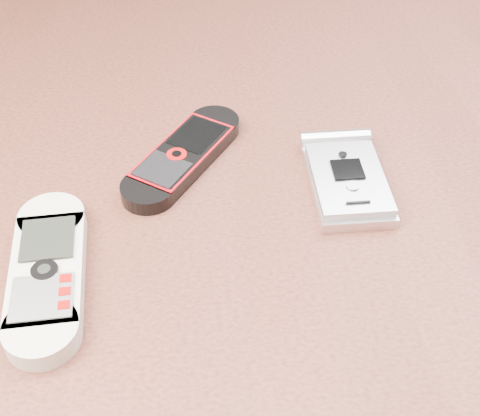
% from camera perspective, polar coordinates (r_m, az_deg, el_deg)
% --- Properties ---
extents(table, '(1.20, 0.80, 0.75)m').
position_cam_1_polar(table, '(0.57, -0.51, -8.52)').
color(table, black).
rests_on(table, ground).
extents(nokia_white, '(0.05, 0.15, 0.02)m').
position_cam_1_polar(nokia_white, '(0.46, -16.12, -5.26)').
color(nokia_white, beige).
rests_on(nokia_white, table).
extents(nokia_black_red, '(0.11, 0.14, 0.01)m').
position_cam_1_polar(nokia_black_red, '(0.54, -4.88, 4.48)').
color(nokia_black_red, black).
rests_on(nokia_black_red, table).
extents(motorola_razr, '(0.06, 0.11, 0.02)m').
position_cam_1_polar(motorola_razr, '(0.52, 9.14, 2.45)').
color(motorola_razr, silver).
rests_on(motorola_razr, table).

